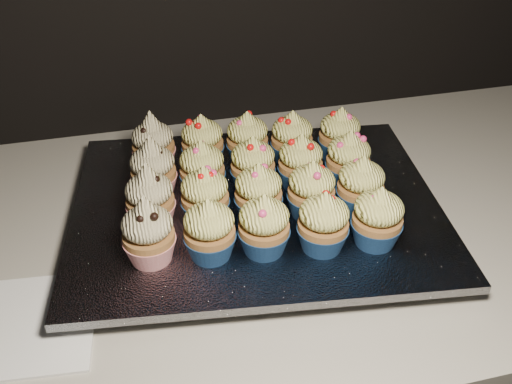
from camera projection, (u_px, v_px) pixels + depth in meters
worktop at (296, 222)px, 0.83m from camera, size 2.44×0.64×0.04m
napkin at (27, 324)px, 0.65m from camera, size 0.16×0.16×0.00m
baking_tray at (256, 215)px, 0.80m from camera, size 0.50×0.40×0.02m
foil_lining at (256, 205)px, 0.79m from camera, size 0.54×0.45×0.01m
cupcake_0 at (148, 233)px, 0.66m from camera, size 0.06×0.06×0.10m
cupcake_1 at (209, 231)px, 0.67m from camera, size 0.06×0.06×0.08m
cupcake_2 at (264, 226)px, 0.68m from camera, size 0.06×0.06×0.08m
cupcake_3 at (323, 223)px, 0.68m from camera, size 0.06×0.06×0.08m
cupcake_4 at (378, 218)px, 0.69m from camera, size 0.06×0.06×0.08m
cupcake_5 at (150, 198)px, 0.72m from camera, size 0.06×0.06×0.10m
cupcake_6 at (205, 196)px, 0.73m from camera, size 0.06×0.06×0.08m
cupcake_7 at (258, 193)px, 0.73m from camera, size 0.06×0.06×0.08m
cupcake_8 at (311, 191)px, 0.74m from camera, size 0.06×0.06×0.08m
cupcake_9 at (361, 186)px, 0.75m from camera, size 0.06×0.06×0.08m
cupcake_10 at (153, 170)px, 0.77m from camera, size 0.06×0.06×0.10m
cupcake_11 at (202, 169)px, 0.78m from camera, size 0.06×0.06×0.08m
cupcake_12 at (253, 165)px, 0.79m from camera, size 0.06×0.06×0.08m
cupcake_13 at (300, 163)px, 0.79m from camera, size 0.06×0.06×0.08m
cupcake_14 at (348, 160)px, 0.80m from camera, size 0.06×0.06×0.08m
cupcake_15 at (153, 144)px, 0.83m from camera, size 0.06×0.06×0.10m
cupcake_16 at (202, 142)px, 0.84m from camera, size 0.06×0.06×0.08m
cupcake_17 at (247, 139)px, 0.85m from camera, size 0.06×0.06×0.08m
cupcake_18 at (292, 139)px, 0.85m from camera, size 0.06×0.06×0.08m
cupcake_19 at (339, 135)px, 0.86m from camera, size 0.06×0.06×0.08m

